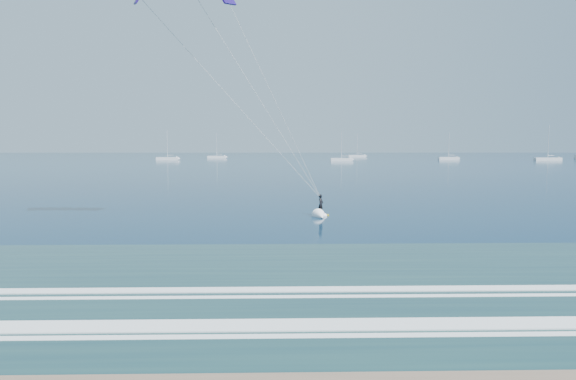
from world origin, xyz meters
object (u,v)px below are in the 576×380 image
at_px(sailboat_1, 167,158).
at_px(sailboat_2, 217,157).
at_px(sailboat_6, 548,159).
at_px(kitesurfer_rig, 256,94).
at_px(sailboat_3, 341,159).
at_px(sailboat_5, 449,158).
at_px(sailboat_4, 357,156).

height_order(sailboat_1, sailboat_2, sailboat_1).
xyz_separation_m(sailboat_2, sailboat_6, (136.04, -40.60, 0.02)).
bearing_deg(sailboat_1, sailboat_2, 60.84).
distance_m(kitesurfer_rig, sailboat_3, 159.12).
xyz_separation_m(sailboat_1, sailboat_3, (69.63, -17.13, -0.00)).
height_order(sailboat_2, sailboat_5, sailboat_2).
xyz_separation_m(sailboat_2, sailboat_4, (70.01, 23.68, 0.01)).
bearing_deg(sailboat_6, sailboat_1, 176.06).
distance_m(sailboat_3, sailboat_5, 50.52).
height_order(sailboat_2, sailboat_6, sailboat_6).
relative_size(sailboat_2, sailboat_6, 0.83).
relative_size(kitesurfer_rig, sailboat_5, 1.63).
relative_size(kitesurfer_rig, sailboat_6, 1.34).
height_order(sailboat_1, sailboat_3, sailboat_1).
relative_size(sailboat_2, sailboat_5, 1.01).
bearing_deg(sailboat_6, sailboat_5, 162.49).
bearing_deg(sailboat_4, kitesurfer_rig, -100.82).
bearing_deg(kitesurfer_rig, sailboat_6, 56.15).
bearing_deg(sailboat_5, sailboat_6, -17.51).
relative_size(kitesurfer_rig, sailboat_4, 1.51).
relative_size(sailboat_1, sailboat_3, 1.07).
bearing_deg(sailboat_5, kitesurfer_rig, -112.84).
relative_size(sailboat_3, sailboat_6, 0.83).
xyz_separation_m(sailboat_3, sailboat_4, (17.16, 70.88, 0.00)).
bearing_deg(sailboat_1, sailboat_4, 31.77).
distance_m(kitesurfer_rig, sailboat_1, 179.33).
distance_m(sailboat_5, sailboat_6, 37.71).
bearing_deg(sailboat_6, sailboat_3, -175.46).
bearing_deg(sailboat_1, sailboat_6, -3.94).
height_order(kitesurfer_rig, sailboat_2, kitesurfer_rig).
distance_m(kitesurfer_rig, sailboat_5, 189.68).
xyz_separation_m(sailboat_4, sailboat_5, (30.07, -52.94, -0.01)).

